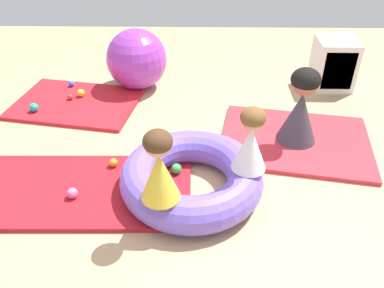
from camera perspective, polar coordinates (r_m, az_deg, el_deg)
The scene contains 17 objects.
ground_plane at distance 3.20m, azimuth -0.44°, elevation -7.22°, with size 8.00×8.00×0.00m, color tan.
gym_mat_far_left at distance 4.55m, azimuth -16.19°, elevation 5.64°, with size 1.30×0.91×0.04m, color red.
gym_mat_near_left at distance 3.35m, azimuth -16.73°, elevation -6.33°, with size 1.89×0.87×0.04m, color #B21923.
gym_mat_front at distance 3.88m, azimuth 14.50°, elevation 0.48°, with size 1.37×1.03×0.04m, color red.
inflatable_cushion at distance 3.14m, azimuth -0.06°, elevation -4.77°, with size 1.13×1.13×0.28m, color #7056D1.
child_in_yellow at distance 2.60m, azimuth -4.72°, elevation -3.24°, with size 0.33×0.33×0.53m.
child_in_white at distance 2.90m, azimuth 8.41°, elevation 0.62°, with size 0.27×0.27×0.51m.
adult_seated at distance 3.70m, azimuth 15.32°, elevation 5.17°, with size 0.51×0.51×0.71m.
play_ball_teal at distance 4.47m, azimuth -21.69°, elevation 4.86°, with size 0.09×0.09×0.09m, color teal.
play_ball_red at distance 4.59m, azimuth -17.01°, elevation 6.47°, with size 0.06×0.06×0.06m, color red.
play_ball_orange at distance 3.46m, azimuth -11.20°, elevation -2.64°, with size 0.08×0.08×0.08m, color orange.
play_ball_yellow at distance 4.62m, azimuth -15.61°, elevation 7.05°, with size 0.08×0.08×0.08m, color yellow.
play_ball_green at distance 3.32m, azimuth -2.26°, elevation -3.55°, with size 0.09×0.09×0.09m, color green.
play_ball_blue at distance 4.88m, azimuth -16.86°, elevation 8.26°, with size 0.07×0.07×0.07m, color blue.
play_ball_pink at distance 3.22m, azimuth -16.74°, elevation -6.74°, with size 0.08×0.08×0.08m, color pink.
exercise_ball_large at distance 4.67m, azimuth -7.91°, elevation 11.91°, with size 0.69×0.69×0.69m, color purple.
storage_cube at distance 4.93m, azimuth 19.66°, elevation 10.69°, with size 0.44×0.44×0.56m.
Camera 1 is at (0.06, -2.37, 2.15)m, focal length 37.29 mm.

